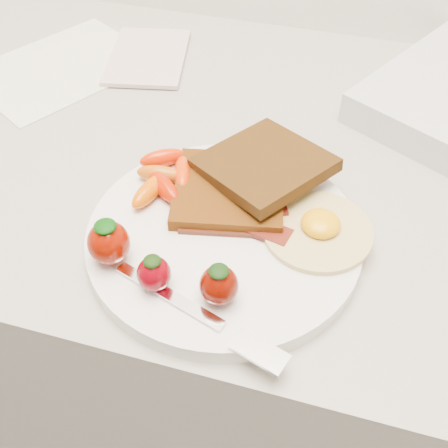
# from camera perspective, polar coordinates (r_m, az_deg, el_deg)

# --- Properties ---
(counter) EXTENTS (2.00, 0.60, 0.90)m
(counter) POSITION_cam_1_polar(r_m,az_deg,el_deg) (1.02, 1.15, -12.13)
(counter) COLOR gray
(counter) RESTS_ON ground
(plate) EXTENTS (0.27, 0.27, 0.02)m
(plate) POSITION_cam_1_polar(r_m,az_deg,el_deg) (0.55, 0.00, -1.35)
(plate) COLOR white
(plate) RESTS_ON counter
(toast_lower) EXTENTS (0.13, 0.13, 0.01)m
(toast_lower) POSITION_cam_1_polar(r_m,az_deg,el_deg) (0.58, 0.52, 3.45)
(toast_lower) COLOR #3E1303
(toast_lower) RESTS_ON plate
(toast_upper) EXTENTS (0.16, 0.16, 0.03)m
(toast_upper) POSITION_cam_1_polar(r_m,az_deg,el_deg) (0.59, 4.09, 6.04)
(toast_upper) COLOR black
(toast_upper) RESTS_ON toast_lower
(fried_egg) EXTENTS (0.12, 0.12, 0.02)m
(fried_egg) POSITION_cam_1_polar(r_m,az_deg,el_deg) (0.55, 9.56, -0.46)
(fried_egg) COLOR beige
(fried_egg) RESTS_ON plate
(bacon_strips) EXTENTS (0.11, 0.07, 0.01)m
(bacon_strips) POSITION_cam_1_polar(r_m,az_deg,el_deg) (0.55, 1.36, 0.37)
(bacon_strips) COLOR black
(bacon_strips) RESTS_ON plate
(baby_carrots) EXTENTS (0.07, 0.10, 0.02)m
(baby_carrots) POSITION_cam_1_polar(r_m,az_deg,el_deg) (0.59, -6.17, 4.75)
(baby_carrots) COLOR #BA550C
(baby_carrots) RESTS_ON plate
(strawberries) EXTENTS (0.15, 0.05, 0.05)m
(strawberries) POSITION_cam_1_polar(r_m,az_deg,el_deg) (0.50, -7.33, -3.85)
(strawberries) COLOR #710C00
(strawberries) RESTS_ON plate
(fork) EXTENTS (0.17, 0.07, 0.00)m
(fork) POSITION_cam_1_polar(r_m,az_deg,el_deg) (0.48, -1.60, -9.68)
(fork) COLOR white
(fork) RESTS_ON plate
(paper_sheet) EXTENTS (0.27, 0.29, 0.00)m
(paper_sheet) POSITION_cam_1_polar(r_m,az_deg,el_deg) (0.85, -16.16, 15.06)
(paper_sheet) COLOR silver
(paper_sheet) RESTS_ON counter
(notepad) EXTENTS (0.13, 0.17, 0.01)m
(notepad) POSITION_cam_1_polar(r_m,az_deg,el_deg) (0.84, -7.74, 16.49)
(notepad) COLOR beige
(notepad) RESTS_ON paper_sheet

